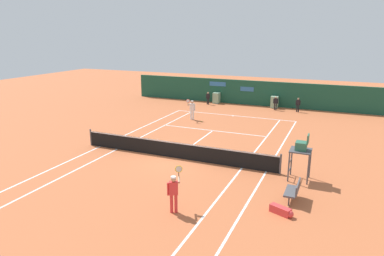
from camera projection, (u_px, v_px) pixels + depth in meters
ground_plane at (179, 155)px, 20.85m from camera, size 80.00×80.00×0.01m
tennis_net at (175, 149)px, 20.21m from camera, size 12.10×0.10×1.07m
sponsor_back_wall at (249, 93)px, 35.07m from camera, size 25.00×1.02×2.44m
umpire_chair at (301, 149)px, 16.94m from camera, size 1.00×1.00×2.34m
player_bench at (294, 190)px, 15.02m from camera, size 0.54×1.24×0.88m
equipment_bag at (282, 211)px, 13.95m from camera, size 1.00×0.61×0.32m
player_on_baseline at (192, 108)px, 29.02m from camera, size 0.52×0.75×1.83m
player_near_side at (174, 190)px, 13.95m from camera, size 0.47×0.82×1.80m
ball_kid_left_post at (298, 104)px, 31.94m from camera, size 0.43×0.18×1.30m
ball_kid_centre_post at (208, 97)px, 35.31m from camera, size 0.42×0.20×1.27m
ball_kid_right_post at (276, 102)px, 32.72m from camera, size 0.43×0.21×1.30m
tennis_ball_by_sideline at (202, 121)px, 28.54m from camera, size 0.07×0.07×0.07m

